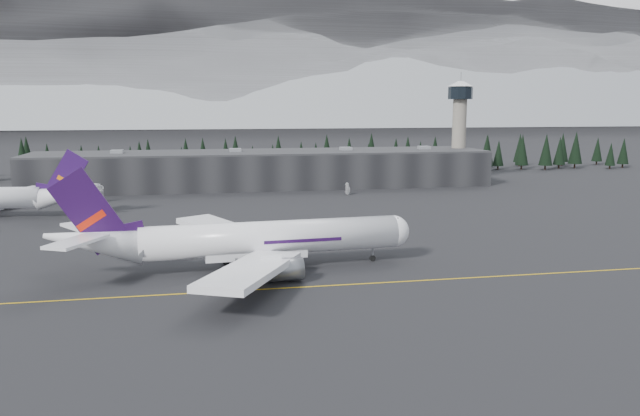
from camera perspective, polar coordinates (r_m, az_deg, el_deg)
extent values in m
plane|color=black|center=(102.97, 2.14, -6.72)|extent=(1400.00, 1400.00, 0.00)
cube|color=gold|center=(101.10, 2.40, -7.02)|extent=(400.00, 0.40, 0.02)
cube|color=black|center=(223.64, -5.15, 3.51)|extent=(160.00, 30.00, 12.00)
cube|color=#333335|center=(223.10, -5.17, 5.12)|extent=(160.00, 30.00, 0.60)
cylinder|color=gray|center=(244.99, 12.57, 6.17)|extent=(5.20, 5.20, 32.00)
cylinder|color=black|center=(244.73, 12.72, 10.21)|extent=(9.20, 9.20, 4.50)
cone|color=silver|center=(244.82, 12.75, 11.01)|extent=(10.00, 10.00, 2.00)
cube|color=black|center=(260.19, -6.00, 4.64)|extent=(360.00, 20.00, 15.00)
cylinder|color=white|center=(110.61, -4.39, -2.71)|extent=(45.81, 8.63, 5.94)
sphere|color=white|center=(116.63, 6.70, -2.12)|extent=(5.94, 5.94, 5.94)
cone|color=white|center=(109.41, -19.91, -2.90)|extent=(16.95, 6.91, 8.60)
cube|color=white|center=(125.02, -8.29, -2.12)|extent=(21.21, 27.80, 2.54)
cylinder|color=gray|center=(120.85, -5.19, -3.28)|extent=(6.65, 4.14, 3.76)
cube|color=white|center=(95.34, -6.29, -5.68)|extent=(18.75, 28.51, 2.54)
cylinder|color=gray|center=(101.90, -3.38, -5.63)|extent=(6.65, 4.14, 3.76)
cube|color=#270D3F|center=(108.56, -20.32, -0.31)|extent=(12.55, 1.24, 14.74)
cube|color=red|center=(108.78, -20.17, -1.07)|extent=(4.85, 0.84, 3.63)
cube|color=white|center=(115.15, -20.66, -1.66)|extent=(9.71, 11.54, 0.49)
cube|color=white|center=(103.58, -21.35, -2.87)|extent=(8.86, 11.73, 0.49)
cylinder|color=black|center=(116.14, 4.84, -4.14)|extent=(0.49, 0.49, 2.97)
cylinder|color=black|center=(114.86, -8.17, -4.35)|extent=(0.49, 0.49, 2.97)
cylinder|color=black|center=(106.27, -7.63, -5.46)|extent=(0.49, 0.49, 2.97)
cone|color=white|center=(173.88, -22.23, 1.18)|extent=(16.26, 7.77, 8.08)
cube|color=white|center=(195.76, -26.96, 1.01)|extent=(21.41, 25.40, 2.38)
cube|color=#2B104A|center=(173.17, -22.18, 2.74)|extent=(11.72, 2.16, 13.85)
cube|color=orange|center=(173.38, -22.21, 2.28)|extent=(4.56, 1.17, 3.41)
cube|color=white|center=(167.88, -22.29, 1.36)|extent=(7.67, 11.05, 0.46)
cube|color=white|center=(178.34, -21.10, 1.86)|extent=(9.62, 10.62, 0.46)
imported|color=silver|center=(198.44, -19.46, 0.74)|extent=(2.88, 5.33, 1.42)
imported|color=silver|center=(202.33, 2.57, 1.41)|extent=(4.24, 2.39, 1.36)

